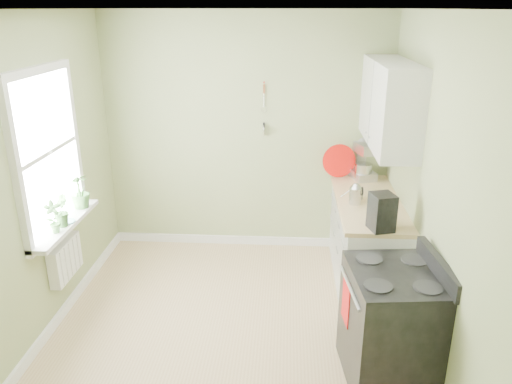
# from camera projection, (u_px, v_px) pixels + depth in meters

# --- Properties ---
(floor) EXTENTS (3.20, 3.60, 0.02)m
(floor) POSITION_uv_depth(u_px,v_px,m) (231.00, 334.00, 4.42)
(floor) COLOR tan
(floor) RESTS_ON ground
(ceiling) EXTENTS (3.20, 3.60, 0.02)m
(ceiling) POSITION_uv_depth(u_px,v_px,m) (224.00, 7.00, 3.48)
(ceiling) COLOR white
(ceiling) RESTS_ON wall_back
(wall_back) EXTENTS (3.20, 0.02, 2.70)m
(wall_back) POSITION_uv_depth(u_px,v_px,m) (246.00, 135.00, 5.64)
(wall_back) COLOR #9EA973
(wall_back) RESTS_ON floor
(wall_left) EXTENTS (0.02, 3.60, 2.70)m
(wall_left) POSITION_uv_depth(u_px,v_px,m) (31.00, 186.00, 4.05)
(wall_left) COLOR #9EA973
(wall_left) RESTS_ON floor
(wall_right) EXTENTS (0.02, 3.60, 2.70)m
(wall_right) POSITION_uv_depth(u_px,v_px,m) (434.00, 195.00, 3.85)
(wall_right) COLOR #9EA973
(wall_right) RESTS_ON floor
(base_cabinets) EXTENTS (0.60, 1.60, 0.87)m
(base_cabinets) POSITION_uv_depth(u_px,v_px,m) (366.00, 243.00, 5.13)
(base_cabinets) COLOR white
(base_cabinets) RESTS_ON floor
(countertop) EXTENTS (0.64, 1.60, 0.04)m
(countertop) POSITION_uv_depth(u_px,v_px,m) (369.00, 202.00, 4.97)
(countertop) COLOR #D9BC85
(countertop) RESTS_ON base_cabinets
(upper_cabinets) EXTENTS (0.35, 1.40, 0.80)m
(upper_cabinets) POSITION_uv_depth(u_px,v_px,m) (390.00, 104.00, 4.72)
(upper_cabinets) COLOR white
(upper_cabinets) RESTS_ON wall_right
(window) EXTENTS (0.06, 1.14, 1.44)m
(window) POSITION_uv_depth(u_px,v_px,m) (47.00, 152.00, 4.26)
(window) COLOR white
(window) RESTS_ON wall_left
(window_sill) EXTENTS (0.18, 1.14, 0.04)m
(window_sill) POSITION_uv_depth(u_px,v_px,m) (66.00, 224.00, 4.48)
(window_sill) COLOR white
(window_sill) RESTS_ON wall_left
(radiator) EXTENTS (0.12, 0.50, 0.35)m
(radiator) POSITION_uv_depth(u_px,v_px,m) (65.00, 259.00, 4.55)
(radiator) COLOR white
(radiator) RESTS_ON wall_left
(wall_utensils) EXTENTS (0.02, 0.14, 0.58)m
(wall_utensils) POSITION_uv_depth(u_px,v_px,m) (264.00, 117.00, 5.53)
(wall_utensils) COLOR #D9BC85
(wall_utensils) RESTS_ON wall_back
(stove) EXTENTS (0.73, 0.81, 1.04)m
(stove) POSITION_uv_depth(u_px,v_px,m) (392.00, 326.00, 3.74)
(stove) COLOR black
(stove) RESTS_ON floor
(stand_mixer) EXTENTS (0.31, 0.40, 0.45)m
(stand_mixer) POSITION_uv_depth(u_px,v_px,m) (363.00, 161.00, 5.56)
(stand_mixer) COLOR #B2B2B7
(stand_mixer) RESTS_ON countertop
(kettle) EXTENTS (0.20, 0.12, 0.21)m
(kettle) POSITION_uv_depth(u_px,v_px,m) (355.00, 194.00, 4.84)
(kettle) COLOR silver
(kettle) RESTS_ON countertop
(coffee_maker) EXTENTS (0.24, 0.25, 0.32)m
(coffee_maker) POSITION_uv_depth(u_px,v_px,m) (381.00, 213.00, 4.25)
(coffee_maker) COLOR black
(coffee_maker) RESTS_ON countertop
(red_tray) EXTENTS (0.38, 0.13, 0.37)m
(red_tray) POSITION_uv_depth(u_px,v_px,m) (339.00, 161.00, 5.58)
(red_tray) COLOR red
(red_tray) RESTS_ON countertop
(jar) EXTENTS (0.07, 0.07, 0.07)m
(jar) POSITION_uv_depth(u_px,v_px,m) (360.00, 195.00, 4.98)
(jar) COLOR #A39C85
(jar) RESTS_ON countertop
(plant_a) EXTENTS (0.19, 0.18, 0.29)m
(plant_a) POSITION_uv_depth(u_px,v_px,m) (53.00, 217.00, 4.22)
(plant_a) COLOR #37622C
(plant_a) RESTS_ON window_sill
(plant_b) EXTENTS (0.18, 0.20, 0.28)m
(plant_b) POSITION_uv_depth(u_px,v_px,m) (61.00, 211.00, 4.36)
(plant_b) COLOR #37622C
(plant_b) RESTS_ON window_sill
(plant_c) EXTENTS (0.26, 0.26, 0.33)m
(plant_c) POSITION_uv_depth(u_px,v_px,m) (80.00, 191.00, 4.75)
(plant_c) COLOR #37622C
(plant_c) RESTS_ON window_sill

